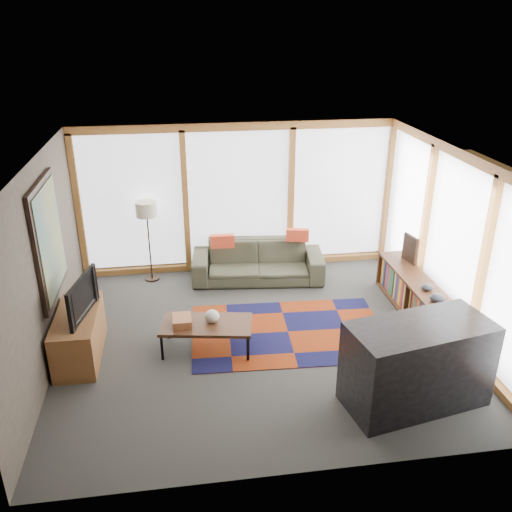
{
  "coord_description": "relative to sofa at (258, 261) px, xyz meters",
  "views": [
    {
      "loc": [
        -1.01,
        -6.45,
        4.17
      ],
      "look_at": [
        0.0,
        0.4,
        1.1
      ],
      "focal_mm": 38.0,
      "sensor_mm": 36.0,
      "label": 1
    }
  ],
  "objects": [
    {
      "name": "ground",
      "position": [
        -0.25,
        -1.9,
        -0.32
      ],
      "size": [
        5.5,
        5.5,
        0.0
      ],
      "primitive_type": "plane",
      "color": "#2E2E2B",
      "rests_on": "ground"
    },
    {
      "name": "room_envelope",
      "position": [
        0.24,
        -1.34,
        1.22
      ],
      "size": [
        5.52,
        5.02,
        2.62
      ],
      "color": "#3E372E",
      "rests_on": "ground"
    },
    {
      "name": "rug",
      "position": [
        0.17,
        -1.8,
        -0.32
      ],
      "size": [
        2.83,
        1.89,
        0.01
      ],
      "primitive_type": "cube",
      "rotation": [
        0.0,
        0.0,
        -0.05
      ],
      "color": "maroon",
      "rests_on": "ground"
    },
    {
      "name": "sofa",
      "position": [
        0.0,
        0.0,
        0.0
      ],
      "size": [
        2.3,
        1.1,
        0.65
      ],
      "primitive_type": "imported",
      "rotation": [
        0.0,
        0.0,
        -0.11
      ],
      "color": "#333526",
      "rests_on": "ground"
    },
    {
      "name": "pillow_left",
      "position": [
        -0.6,
        -0.05,
        0.43
      ],
      "size": [
        0.4,
        0.13,
        0.22
      ],
      "primitive_type": "cube",
      "rotation": [
        0.0,
        0.0,
        -0.02
      ],
      "color": "#DD4425",
      "rests_on": "sofa"
    },
    {
      "name": "pillow_right",
      "position": [
        0.69,
        0.05,
        0.43
      ],
      "size": [
        0.4,
        0.19,
        0.21
      ],
      "primitive_type": "cube",
      "rotation": [
        0.0,
        0.0,
        -0.21
      ],
      "color": "#DD4425",
      "rests_on": "sofa"
    },
    {
      "name": "floor_lamp",
      "position": [
        -1.81,
        0.24,
        0.38
      ],
      "size": [
        0.35,
        0.35,
        1.41
      ],
      "primitive_type": null,
      "color": "#302217",
      "rests_on": "ground"
    },
    {
      "name": "coffee_table",
      "position": [
        -1.01,
        -2.06,
        -0.12
      ],
      "size": [
        1.3,
        0.8,
        0.4
      ],
      "primitive_type": null,
      "rotation": [
        0.0,
        0.0,
        -0.17
      ],
      "color": "black",
      "rests_on": "ground"
    },
    {
      "name": "book_stack",
      "position": [
        -1.33,
        -2.02,
        0.13
      ],
      "size": [
        0.25,
        0.31,
        0.1
      ],
      "primitive_type": "cube",
      "rotation": [
        0.0,
        0.0,
        0.01
      ],
      "color": "#9C5B35",
      "rests_on": "coffee_table"
    },
    {
      "name": "vase",
      "position": [
        -0.93,
        -2.03,
        0.17
      ],
      "size": [
        0.24,
        0.24,
        0.17
      ],
      "primitive_type": "ellipsoid",
      "rotation": [
        0.0,
        0.0,
        0.24
      ],
      "color": "beige",
      "rests_on": "coffee_table"
    },
    {
      "name": "bookshelf",
      "position": [
        2.18,
        -1.64,
        -0.03
      ],
      "size": [
        0.42,
        2.33,
        0.58
      ],
      "primitive_type": null,
      "color": "black",
      "rests_on": "ground"
    },
    {
      "name": "bowl_a",
      "position": [
        2.17,
        -2.22,
        0.31
      ],
      "size": [
        0.22,
        0.22,
        0.1
      ],
      "primitive_type": "ellipsoid",
      "rotation": [
        0.0,
        0.0,
        0.04
      ],
      "color": "black",
      "rests_on": "bookshelf"
    },
    {
      "name": "bowl_b",
      "position": [
        2.17,
        -1.89,
        0.3
      ],
      "size": [
        0.19,
        0.19,
        0.08
      ],
      "primitive_type": "ellipsoid",
      "rotation": [
        0.0,
        0.0,
        0.15
      ],
      "color": "black",
      "rests_on": "bookshelf"
    },
    {
      "name": "shelf_picture",
      "position": [
        2.31,
        -0.9,
        0.48
      ],
      "size": [
        0.11,
        0.34,
        0.44
      ],
      "primitive_type": "cube",
      "rotation": [
        0.0,
        0.0,
        0.21
      ],
      "color": "black",
      "rests_on": "bookshelf"
    },
    {
      "name": "tv_console",
      "position": [
        -2.68,
        -1.97,
        -0.01
      ],
      "size": [
        0.53,
        1.27,
        0.64
      ],
      "primitive_type": "cube",
      "color": "brown",
      "rests_on": "ground"
    },
    {
      "name": "television",
      "position": [
        -2.65,
        -1.99,
        0.58
      ],
      "size": [
        0.32,
        0.92,
        0.53
      ],
      "primitive_type": "imported",
      "rotation": [
        0.0,
        0.0,
        1.35
      ],
      "color": "black",
      "rests_on": "tv_console"
    },
    {
      "name": "bar_counter",
      "position": [
        1.32,
        -3.5,
        0.19
      ],
      "size": [
        1.75,
        1.07,
        1.03
      ],
      "primitive_type": "cube",
      "rotation": [
        0.0,
        0.0,
        0.2
      ],
      "color": "black",
      "rests_on": "ground"
    }
  ]
}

